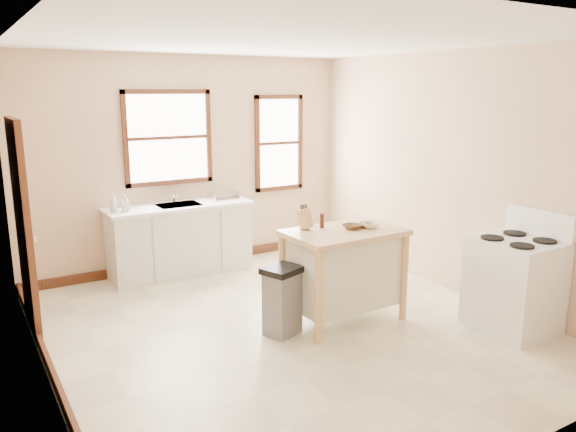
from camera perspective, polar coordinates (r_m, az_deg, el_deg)
The scene contains 23 objects.
floor at distance 5.80m, azimuth -0.01°, elevation -11.22°, with size 5.00×5.00×0.00m, color beige.
ceiling at distance 5.32m, azimuth -0.01°, elevation 17.53°, with size 5.00×5.00×0.00m, color white.
wall_back at distance 7.61m, azimuth -9.86°, elevation 5.33°, with size 4.50×0.04×2.80m, color beige.
wall_left at distance 4.66m, azimuth -24.39°, elevation -0.24°, with size 0.04×5.00×2.80m, color beige.
wall_right at distance 6.82m, azimuth 16.42°, elevation 4.15°, with size 0.04×5.00×2.80m, color beige.
window_main at distance 7.45m, azimuth -12.07°, elevation 7.79°, with size 1.17×0.06×1.22m, color #3E2011, non-canonical shape.
window_side at distance 8.16m, azimuth -0.95°, elevation 7.41°, with size 0.77×0.06×1.37m, color #3E2011, non-canonical shape.
door_left at distance 6.00m, azimuth -25.31°, elevation -1.07°, with size 0.06×0.90×2.10m, color #3E2011.
baseboard_back at distance 7.87m, azimuth -9.42°, elevation -4.42°, with size 4.50×0.04×0.12m, color #3E2011.
baseboard_left at distance 5.11m, azimuth -22.64°, elevation -15.01°, with size 0.04×5.00×0.12m, color #3E2011.
sink_counter at distance 7.41m, azimuth -10.89°, elevation -2.33°, with size 1.86×0.62×0.92m, color silver, non-canonical shape.
faucet at distance 7.45m, azimuth -11.56°, elevation 2.22°, with size 0.03×0.03×0.22m, color silver.
soap_bottle_a at distance 7.02m, azimuth -17.32°, elevation 1.31°, with size 0.09×0.09×0.23m, color #B2B2B2.
soap_bottle_b at distance 7.04m, azimuth -16.19°, elevation 1.30°, with size 0.09×0.09×0.20m, color #B2B2B2.
dish_rack at distance 7.56m, azimuth -6.56°, elevation 2.06°, with size 0.38×0.28×0.09m, color silver, non-canonical shape.
kitchen_island at distance 5.84m, azimuth 5.65°, elevation -6.04°, with size 1.18×0.75×0.97m, color #DFB883, non-canonical shape.
knife_block at distance 5.69m, azimuth 1.75°, elevation -0.37°, with size 0.10×0.10×0.20m, color tan, non-canonical shape.
pepper_grinder at distance 5.75m, azimuth 3.46°, elevation -0.50°, with size 0.04×0.04×0.15m, color #431F12.
bowl_a at distance 5.76m, azimuth 6.51°, elevation -1.08°, with size 0.19×0.19×0.05m, color brown.
bowl_b at distance 5.84m, azimuth 7.70°, elevation -0.96°, with size 0.15×0.15×0.04m, color brown.
bowl_c at distance 5.82m, azimuth 8.36°, elevation -0.93°, with size 0.18×0.18×0.06m, color white.
trash_bin at distance 5.53m, azimuth -0.58°, elevation -8.60°, with size 0.35×0.30×0.69m, color slate, non-canonical shape.
gas_stove at distance 5.99m, azimuth 22.08°, elevation -5.32°, with size 0.74×0.75×1.19m, color white, non-canonical shape.
Camera 1 is at (-2.75, -4.53, 2.35)m, focal length 35.00 mm.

